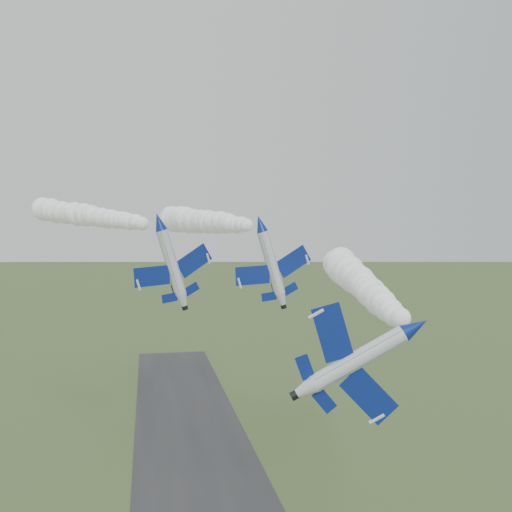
% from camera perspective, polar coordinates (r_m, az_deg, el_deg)
% --- Properties ---
extents(jet_lead, '(5.71, 12.32, 8.87)m').
position_cam_1_polar(jet_lead, '(46.76, 15.72, -6.84)').
color(jet_lead, silver).
extents(smoke_trail_jet_lead, '(18.41, 60.80, 5.40)m').
position_cam_1_polar(smoke_trail_jet_lead, '(79.23, 10.16, -2.40)').
color(smoke_trail_jet_lead, white).
extents(jet_pair_left, '(10.23, 12.33, 4.08)m').
position_cam_1_polar(jet_pair_left, '(70.91, -9.65, 3.43)').
color(jet_pair_left, silver).
extents(smoke_trail_jet_pair_left, '(24.14, 53.31, 4.49)m').
position_cam_1_polar(smoke_trail_jet_pair_left, '(100.15, -17.03, 3.99)').
color(smoke_trail_jet_pair_left, white).
extents(jet_pair_right, '(10.15, 12.50, 3.95)m').
position_cam_1_polar(jet_pair_right, '(72.01, 0.44, 3.29)').
color(jet_pair_right, silver).
extents(smoke_trail_jet_pair_right, '(17.12, 71.18, 5.94)m').
position_cam_1_polar(smoke_trail_jet_pair_right, '(108.94, -5.87, 3.50)').
color(smoke_trail_jet_pair_right, white).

